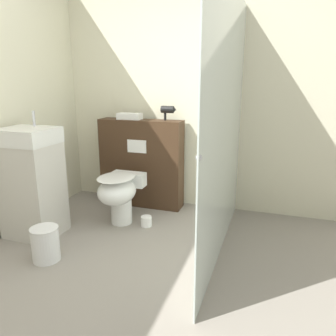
# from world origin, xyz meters

# --- Properties ---
(ground_plane) EXTENTS (12.00, 12.00, 0.00)m
(ground_plane) POSITION_xyz_m (0.00, 0.00, 0.00)
(ground_plane) COLOR gray
(wall_back) EXTENTS (8.00, 0.06, 2.50)m
(wall_back) POSITION_xyz_m (0.00, 2.05, 1.25)
(wall_back) COLOR beige
(wall_back) RESTS_ON ground_plane
(partition_panel) EXTENTS (0.94, 0.24, 0.98)m
(partition_panel) POSITION_xyz_m (-0.45, 1.84, 0.49)
(partition_panel) COLOR #3D2819
(partition_panel) RESTS_ON ground_plane
(shower_glass) EXTENTS (0.04, 1.90, 2.10)m
(shower_glass) POSITION_xyz_m (0.60, 1.07, 1.05)
(shower_glass) COLOR silver
(shower_glass) RESTS_ON ground_plane
(toilet) EXTENTS (0.35, 0.56, 0.51)m
(toilet) POSITION_xyz_m (-0.45, 1.26, 0.33)
(toilet) COLOR white
(toilet) RESTS_ON ground_plane
(sink_vanity) EXTENTS (0.47, 0.41, 1.14)m
(sink_vanity) POSITION_xyz_m (-1.10, 0.82, 0.50)
(sink_vanity) COLOR beige
(sink_vanity) RESTS_ON ground_plane
(hair_drier) EXTENTS (0.17, 0.08, 0.15)m
(hair_drier) POSITION_xyz_m (-0.14, 1.87, 1.10)
(hair_drier) COLOR black
(hair_drier) RESTS_ON partition_panel
(folded_towel) EXTENTS (0.26, 0.14, 0.07)m
(folded_towel) POSITION_xyz_m (-0.58, 1.83, 1.02)
(folded_towel) COLOR white
(folded_towel) RESTS_ON partition_panel
(spare_toilet_roll) EXTENTS (0.11, 0.11, 0.10)m
(spare_toilet_roll) POSITION_xyz_m (-0.18, 1.29, 0.05)
(spare_toilet_roll) COLOR white
(spare_toilet_roll) RESTS_ON ground_plane
(waste_bin) EXTENTS (0.22, 0.22, 0.28)m
(waste_bin) POSITION_xyz_m (-0.70, 0.45, 0.14)
(waste_bin) COLOR silver
(waste_bin) RESTS_ON ground_plane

